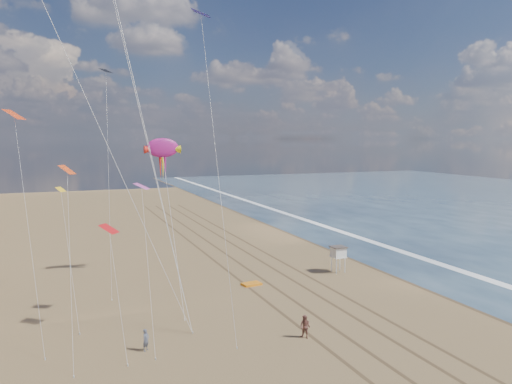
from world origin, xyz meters
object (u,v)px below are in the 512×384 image
(kite_flyer_a, at_px, (146,340))
(kite_flyer_b, at_px, (305,327))
(show_kite, at_px, (162,148))
(grounded_kite, at_px, (252,284))
(lifeguard_stand, at_px, (338,252))

(kite_flyer_a, xyz_separation_m, kite_flyer_b, (11.36, -2.14, 0.10))
(show_kite, distance_m, kite_flyer_a, 24.23)
(show_kite, bearing_deg, grounded_kite, -47.00)
(lifeguard_stand, relative_size, kite_flyer_b, 1.65)
(lifeguard_stand, distance_m, show_kite, 22.39)
(grounded_kite, relative_size, kite_flyer_b, 1.07)
(lifeguard_stand, distance_m, kite_flyer_b, 19.31)
(grounded_kite, distance_m, kite_flyer_b, 14.18)
(lifeguard_stand, distance_m, grounded_kite, 10.97)
(lifeguard_stand, height_order, show_kite, show_kite)
(lifeguard_stand, height_order, grounded_kite, lifeguard_stand)
(lifeguard_stand, bearing_deg, grounded_kite, -174.39)
(grounded_kite, xyz_separation_m, kite_flyer_b, (-1.17, -14.11, 0.77))
(show_kite, relative_size, kite_flyer_a, 12.82)
(lifeguard_stand, height_order, kite_flyer_a, lifeguard_stand)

